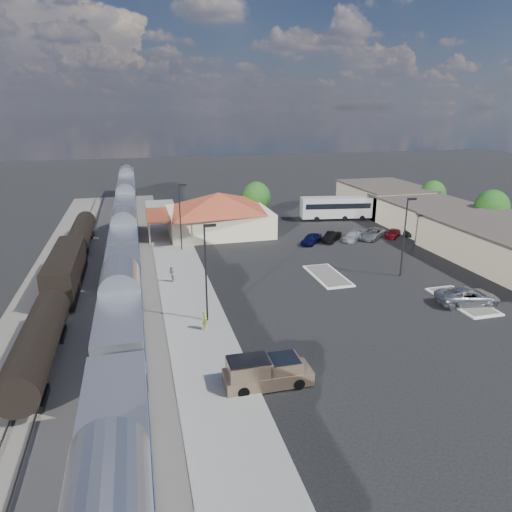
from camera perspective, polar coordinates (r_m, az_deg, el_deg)
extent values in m
plane|color=black|center=(49.27, 5.58, -3.76)|extent=(280.00, 280.00, 0.00)
cube|color=#4C4944|center=(54.18, -18.93, -2.57)|extent=(16.00, 100.00, 0.12)
cube|color=gray|center=(52.25, -9.21, -2.52)|extent=(5.50, 92.00, 0.18)
cube|color=silver|center=(37.31, -16.30, -6.73)|extent=(3.00, 20.00, 5.00)
cube|color=black|center=(38.51, -15.94, -10.46)|extent=(2.20, 16.00, 0.60)
cube|color=silver|center=(57.12, -16.00, 1.91)|extent=(3.00, 20.00, 5.00)
cube|color=black|center=(57.91, -15.76, -0.70)|extent=(2.20, 16.00, 0.60)
cube|color=silver|center=(77.56, -15.85, 6.06)|extent=(3.00, 20.00, 5.00)
cube|color=black|center=(78.14, -15.68, 4.09)|extent=(2.20, 16.00, 0.60)
cube|color=silver|center=(98.24, -15.77, 8.47)|extent=(3.00, 20.00, 5.00)
cube|color=black|center=(98.70, -15.63, 6.90)|extent=(2.20, 16.00, 0.60)
cylinder|color=black|center=(36.98, -25.64, -9.73)|extent=(2.80, 14.00, 2.80)
cube|color=black|center=(37.80, -25.27, -12.16)|extent=(2.20, 12.00, 0.60)
cube|color=black|center=(51.54, -22.65, -1.52)|extent=(2.80, 14.00, 3.60)
cube|color=black|center=(52.16, -22.40, -3.49)|extent=(2.20, 12.00, 0.60)
cylinder|color=black|center=(66.81, -20.99, 2.85)|extent=(2.80, 14.00, 2.80)
cube|color=black|center=(67.26, -20.82, 1.37)|extent=(2.20, 12.00, 0.60)
cube|color=#C7B991|center=(69.80, -4.67, 4.36)|extent=(15.00, 12.00, 3.60)
pyramid|color=maroon|center=(69.13, -4.74, 6.86)|extent=(15.30, 12.24, 2.60)
cube|color=maroon|center=(68.52, -12.24, 5.04)|extent=(3.20, 9.60, 0.25)
cube|color=#C6B28C|center=(76.91, 20.85, 4.66)|extent=(12.00, 18.00, 4.00)
cube|color=#3F3833|center=(76.49, 21.03, 6.23)|extent=(12.40, 18.40, 0.30)
cube|color=#C6B28C|center=(88.35, 15.70, 6.94)|extent=(12.00, 16.00, 4.50)
cube|color=#3F3833|center=(87.95, 15.83, 8.47)|extent=(12.40, 16.40, 0.30)
cube|color=silver|center=(52.40, 8.95, -2.46)|extent=(3.30, 7.50, 0.15)
cube|color=#4C4944|center=(52.37, 8.95, -2.37)|extent=(2.70, 6.90, 0.10)
cube|color=silver|center=(49.53, 24.37, -5.16)|extent=(3.30, 7.50, 0.15)
cube|color=#4C4944|center=(49.50, 24.38, -5.07)|extent=(2.70, 6.90, 0.10)
cylinder|color=black|center=(39.64, -6.28, -2.33)|extent=(0.16, 0.16, 9.00)
cube|color=black|center=(38.42, -5.77, 3.82)|extent=(1.00, 0.25, 0.22)
cylinder|color=black|center=(60.62, -9.45, 4.70)|extent=(0.16, 0.16, 9.00)
cube|color=black|center=(59.84, -9.19, 8.79)|extent=(1.00, 0.25, 0.22)
cylinder|color=black|center=(53.07, 18.00, 2.15)|extent=(0.16, 0.16, 9.00)
cube|color=black|center=(52.39, 18.92, 6.76)|extent=(1.00, 0.25, 0.22)
cylinder|color=#382314|center=(76.20, 27.07, 3.30)|extent=(0.30, 0.30, 2.86)
ellipsoid|color=#1D4112|center=(75.63, 27.37, 5.35)|extent=(4.94, 4.94, 5.46)
cylinder|color=#382314|center=(86.85, 21.06, 5.57)|extent=(0.30, 0.30, 2.55)
ellipsoid|color=#1D4112|center=(86.40, 21.24, 7.18)|extent=(4.41, 4.41, 4.87)
cylinder|color=#382314|center=(77.17, 0.05, 5.41)|extent=(0.30, 0.30, 2.73)
ellipsoid|color=#1D4112|center=(76.63, 0.05, 7.35)|extent=(4.71, 4.71, 5.21)
cube|color=tan|center=(32.41, 1.47, -14.89)|extent=(6.05, 2.25, 0.99)
cube|color=tan|center=(32.00, 1.49, -13.74)|extent=(2.31, 2.10, 1.04)
cube|color=tan|center=(31.95, 1.49, -13.57)|extent=(2.91, 2.11, 1.21)
cylinder|color=black|center=(32.25, 5.39, -15.61)|extent=(0.79, 0.31, 0.79)
cylinder|color=black|center=(33.81, 4.25, -13.83)|extent=(0.79, 0.31, 0.79)
cylinder|color=black|center=(31.34, -1.57, -16.63)|extent=(0.79, 0.31, 0.79)
cylinder|color=black|center=(32.95, -2.35, -14.73)|extent=(0.79, 0.31, 0.79)
imported|color=#A0A4A8|center=(48.87, 24.96, -4.58)|extent=(6.37, 3.63, 1.67)
cube|color=silver|center=(79.04, 10.01, 6.03)|extent=(12.32, 4.50, 3.42)
cube|color=black|center=(78.96, 10.03, 6.32)|extent=(11.38, 4.39, 0.90)
cylinder|color=black|center=(79.54, 13.11, 4.64)|extent=(0.94, 0.44, 0.90)
cylinder|color=black|center=(81.71, 12.60, 5.03)|extent=(0.94, 0.44, 0.90)
cylinder|color=black|center=(77.41, 7.58, 4.60)|extent=(0.94, 0.44, 0.90)
cylinder|color=black|center=(79.65, 7.21, 4.99)|extent=(0.94, 0.44, 0.90)
imported|color=#D1D542|center=(39.34, -6.41, -7.94)|extent=(0.45, 0.66, 1.77)
imported|color=silver|center=(50.22, -10.49, -2.26)|extent=(0.94, 1.05, 1.77)
imported|color=#0D1143|center=(64.52, 6.93, 2.17)|extent=(4.27, 4.28, 1.47)
imported|color=black|center=(66.00, 9.43, 2.40)|extent=(4.10, 4.16, 1.43)
imported|color=silver|center=(67.11, 12.03, 2.44)|extent=(4.50, 4.27, 1.28)
imported|color=gray|center=(68.80, 14.31, 2.75)|extent=(5.75, 5.40, 1.51)
imported|color=maroon|center=(70.16, 16.72, 2.75)|extent=(3.80, 3.72, 1.29)
imported|color=black|center=(72.09, 18.78, 2.96)|extent=(3.84, 3.85, 1.33)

